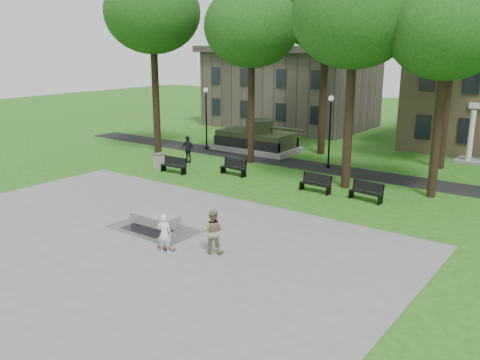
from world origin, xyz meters
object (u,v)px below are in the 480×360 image
object	(u,v)px
park_bench_0	(174,165)
trash_bin	(159,161)
concrete_block	(155,219)
friend_watching	(213,231)
skateboarder	(164,234)

from	to	relation	value
park_bench_0	trash_bin	bearing A→B (deg)	165.57
concrete_block	park_bench_0	xyz separation A→B (m)	(-5.99, 7.51, 0.28)
trash_bin	concrete_block	bearing A→B (deg)	-45.60
concrete_block	trash_bin	bearing A→B (deg)	134.40
concrete_block	friend_watching	bearing A→B (deg)	-13.63
trash_bin	friend_watching	bearing A→B (deg)	-36.76
skateboarder	trash_bin	distance (m)	14.47
skateboarder	park_bench_0	bearing A→B (deg)	-66.57
park_bench_0	friend_watching	bearing A→B (deg)	-42.19
skateboarder	park_bench_0	distance (m)	12.99
concrete_block	skateboarder	xyz separation A→B (m)	(2.71, -2.13, 0.57)
concrete_block	skateboarder	size ratio (longest dim) A/B	1.39
park_bench_0	trash_bin	distance (m)	1.78
concrete_block	trash_bin	distance (m)	11.04
park_bench_0	trash_bin	size ratio (longest dim) A/B	1.89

